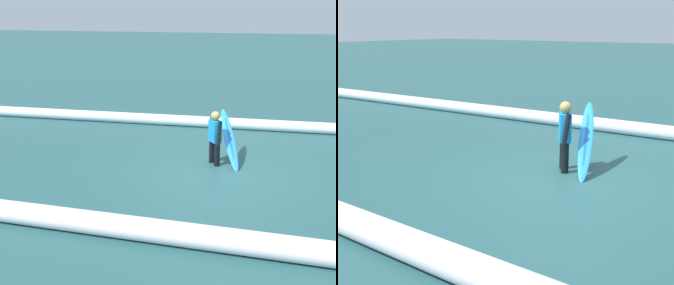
# 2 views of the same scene
# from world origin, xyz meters

# --- Properties ---
(ground_plane) EXTENTS (132.64, 132.64, 0.00)m
(ground_plane) POSITION_xyz_m (0.00, 0.00, 0.00)
(ground_plane) COLOR #265556
(surfer) EXTENTS (0.36, 0.55, 1.31)m
(surfer) POSITION_xyz_m (0.21, -0.46, 0.72)
(surfer) COLOR black
(surfer) RESTS_ON ground_plane
(surfboard) EXTENTS (0.83, 1.48, 1.22)m
(surfboard) POSITION_xyz_m (-0.10, -0.69, 0.59)
(surfboard) COLOR #268CE5
(surfboard) RESTS_ON ground_plane
(wave_crest_foreground) EXTENTS (21.19, 1.38, 0.35)m
(wave_crest_foreground) POSITION_xyz_m (2.83, -3.91, 0.17)
(wave_crest_foreground) COLOR white
(wave_crest_foreground) RESTS_ON ground_plane
(wave_crest_midground) EXTENTS (20.41, 0.44, 0.39)m
(wave_crest_midground) POSITION_xyz_m (2.69, 3.66, 0.20)
(wave_crest_midground) COLOR white
(wave_crest_midground) RESTS_ON ground_plane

